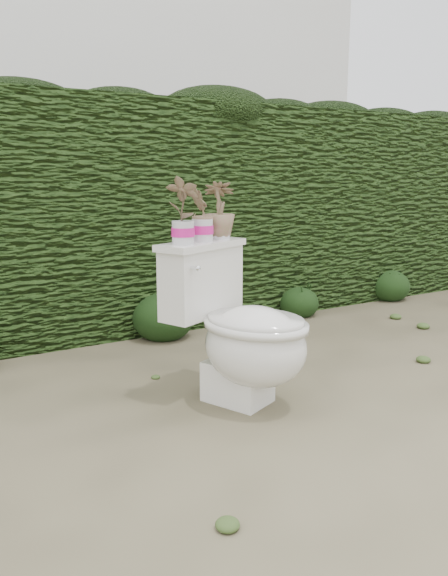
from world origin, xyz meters
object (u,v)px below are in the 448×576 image
potted_plant_left (183,212)px  potted_plant_right (220,212)px  toilet (241,332)px  potted_plant_center (202,216)px

potted_plant_left → potted_plant_right: (0.27, 0.11, -0.01)m
toilet → potted_plant_left: (-0.22, 0.17, 0.57)m
potted_plant_left → potted_plant_center: bearing=-105.7°
potted_plant_left → potted_plant_right: potted_plant_left is taller
toilet → potted_plant_left: 0.64m
potted_plant_center → potted_plant_left: bearing=-32.2°
potted_plant_left → potted_plant_right: size_ratio=1.10×
potted_plant_left → potted_plant_right: 0.29m
toilet → potted_plant_right: bearing=57.9°
potted_plant_right → potted_plant_center: bearing=49.0°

